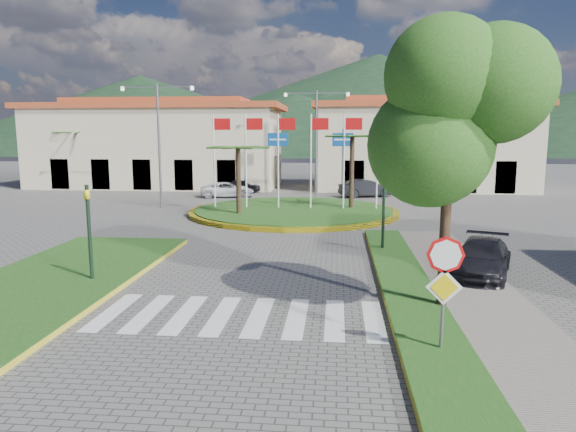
# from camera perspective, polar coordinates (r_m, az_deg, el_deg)

# --- Properties ---
(ground) EXTENTS (160.00, 160.00, 0.00)m
(ground) POSITION_cam_1_polar(r_m,az_deg,el_deg) (10.33, -10.31, -18.45)
(ground) COLOR #63605E
(ground) RESTS_ON ground
(sidewalk_right) EXTENTS (4.00, 28.00, 0.15)m
(sidewalk_right) POSITION_cam_1_polar(r_m,az_deg,el_deg) (12.25, 21.79, -14.05)
(sidewalk_right) COLOR gray
(sidewalk_right) RESTS_ON ground
(verge_right) EXTENTS (1.60, 28.00, 0.18)m
(verge_right) POSITION_cam_1_polar(r_m,az_deg,el_deg) (11.97, 16.09, -14.23)
(verge_right) COLOR #1E4814
(verge_right) RESTS_ON ground
(median_left) EXTENTS (5.00, 14.00, 0.18)m
(median_left) POSITION_cam_1_polar(r_m,az_deg,el_deg) (17.99, -25.36, -6.87)
(median_left) COLOR #1E4814
(median_left) RESTS_ON ground
(crosswalk) EXTENTS (8.00, 3.00, 0.01)m
(crosswalk) POSITION_cam_1_polar(r_m,az_deg,el_deg) (13.90, -5.77, -10.96)
(crosswalk) COLOR silver
(crosswalk) RESTS_ON ground
(roundabout_island) EXTENTS (12.70, 12.70, 6.00)m
(roundabout_island) POSITION_cam_1_polar(r_m,az_deg,el_deg) (31.25, 0.65, 0.58)
(roundabout_island) COLOR yellow
(roundabout_island) RESTS_ON ground
(stop_sign) EXTENTS (0.80, 0.11, 2.65)m
(stop_sign) POSITION_cam_1_polar(r_m,az_deg,el_deg) (11.40, 17.00, -6.39)
(stop_sign) COLOR slate
(stop_sign) RESTS_ON ground
(deciduous_tree) EXTENTS (3.60, 3.60, 6.80)m
(deciduous_tree) POSITION_cam_1_polar(r_m,az_deg,el_deg) (14.11, 17.60, 10.35)
(deciduous_tree) COLOR black
(deciduous_tree) RESTS_ON ground
(traffic_light_left) EXTENTS (0.15, 0.18, 3.20)m
(traffic_light_left) POSITION_cam_1_polar(r_m,az_deg,el_deg) (17.41, -21.25, -0.87)
(traffic_light_left) COLOR black
(traffic_light_left) RESTS_ON ground
(traffic_light_right) EXTENTS (0.15, 0.18, 3.20)m
(traffic_light_right) POSITION_cam_1_polar(r_m,az_deg,el_deg) (21.08, 10.59, 1.21)
(traffic_light_right) COLOR black
(traffic_light_right) RESTS_ON ground
(traffic_light_far) EXTENTS (0.18, 0.15, 3.20)m
(traffic_light_far) POSITION_cam_1_polar(r_m,az_deg,el_deg) (35.33, 14.28, 4.16)
(traffic_light_far) COLOR black
(traffic_light_far) RESTS_ON ground
(direction_sign_west) EXTENTS (1.60, 0.14, 5.20)m
(direction_sign_west) POSITION_cam_1_polar(r_m,az_deg,el_deg) (40.06, -1.13, 7.25)
(direction_sign_west) COLOR slate
(direction_sign_west) RESTS_ON ground
(direction_sign_east) EXTENTS (1.60, 0.14, 5.20)m
(direction_sign_east) POSITION_cam_1_polar(r_m,az_deg,el_deg) (39.80, 6.09, 7.19)
(direction_sign_east) COLOR slate
(direction_sign_east) RESTS_ON ground
(street_lamp_centre) EXTENTS (4.80, 0.16, 8.00)m
(street_lamp_centre) POSITION_cam_1_polar(r_m,az_deg,el_deg) (38.84, 3.15, 8.61)
(street_lamp_centre) COLOR slate
(street_lamp_centre) RESTS_ON ground
(street_lamp_west) EXTENTS (4.80, 0.16, 8.00)m
(street_lamp_west) POSITION_cam_1_polar(r_m,az_deg,el_deg) (34.80, -14.15, 8.31)
(street_lamp_west) COLOR slate
(street_lamp_west) RESTS_ON ground
(building_left) EXTENTS (23.32, 9.54, 8.05)m
(building_left) POSITION_cam_1_polar(r_m,az_deg,el_deg) (49.67, -14.18, 7.74)
(building_left) COLOR beige
(building_left) RESTS_ON ground
(building_right) EXTENTS (19.08, 9.54, 8.05)m
(building_right) POSITION_cam_1_polar(r_m,az_deg,el_deg) (47.40, 14.59, 7.68)
(building_right) COLOR beige
(building_right) RESTS_ON ground
(hill_far_west) EXTENTS (140.00, 140.00, 22.00)m
(hill_far_west) POSITION_cam_1_polar(r_m,az_deg,el_deg) (159.69, -15.96, 10.88)
(hill_far_west) COLOR black
(hill_far_west) RESTS_ON ground
(hill_far_mid) EXTENTS (180.00, 180.00, 30.00)m
(hill_far_mid) POSITION_cam_1_polar(r_m,az_deg,el_deg) (169.57, 9.89, 12.31)
(hill_far_mid) COLOR black
(hill_far_mid) RESTS_ON ground
(hill_near_back) EXTENTS (110.00, 110.00, 16.00)m
(hill_near_back) POSITION_cam_1_polar(r_m,az_deg,el_deg) (139.42, 0.30, 10.31)
(hill_near_back) COLOR black
(hill_near_back) RESTS_ON ground
(white_van) EXTENTS (4.42, 2.76, 1.14)m
(white_van) POSITION_cam_1_polar(r_m,az_deg,el_deg) (39.93, -6.76, 2.92)
(white_van) COLOR white
(white_van) RESTS_ON ground
(car_dark_a) EXTENTS (3.24, 1.46, 1.08)m
(car_dark_a) POSITION_cam_1_polar(r_m,az_deg,el_deg) (43.12, -5.16, 3.35)
(car_dark_a) COLOR black
(car_dark_a) RESTS_ON ground
(car_dark_b) EXTENTS (4.41, 2.82, 1.37)m
(car_dark_b) POSITION_cam_1_polar(r_m,az_deg,el_deg) (40.12, 8.70, 3.08)
(car_dark_b) COLOR black
(car_dark_b) RESTS_ON ground
(car_side_right) EXTENTS (3.10, 4.61, 1.24)m
(car_side_right) POSITION_cam_1_polar(r_m,az_deg,el_deg) (18.54, 20.70, -4.44)
(car_side_right) COLOR black
(car_side_right) RESTS_ON ground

